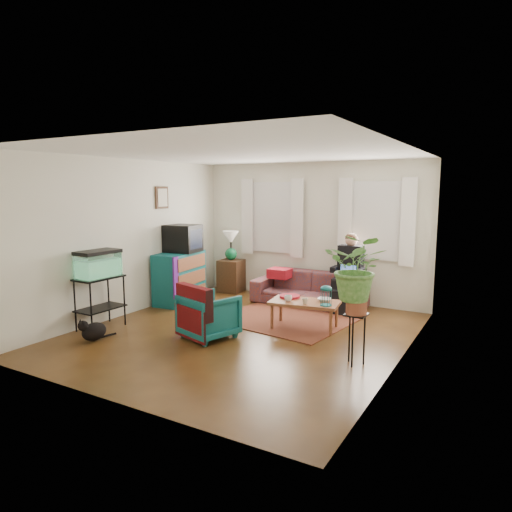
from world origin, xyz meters
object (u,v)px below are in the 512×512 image
Objects in this scene: plant_stand at (355,339)px; armchair at (209,313)px; sofa at (309,283)px; side_table at (231,276)px; coffee_table at (304,315)px; dresser at (180,277)px; aquarium_stand at (100,303)px.

armchair is at bearing -178.98° from plant_stand.
sofa reaches higher than armchair.
sofa is 1.83m from side_table.
coffee_table is 1.52m from plant_stand.
dresser is (-2.16, -1.04, 0.07)m from sofa.
coffee_table is (2.34, -1.57, -0.12)m from side_table.
aquarium_stand reaches higher than armchair.
dresser is 2.18m from armchair.
coffee_table is at bearing -33.85° from side_table.
armchair is (1.68, 0.47, -0.05)m from aquarium_stand.
plant_stand is (2.12, 0.04, -0.04)m from armchair.
coffee_table is at bearing 31.04° from aquarium_stand.
aquarium_stand is at bearing -159.13° from coffee_table.
dresser is (-0.34, -1.24, 0.14)m from side_table.
plant_stand is at bearing -51.37° from coffee_table.
plant_stand is (3.45, -2.59, -0.02)m from side_table.
aquarium_stand is 0.77× the size of coffee_table.
plant_stand is (3.80, 0.51, -0.08)m from aquarium_stand.
side_table is 0.95× the size of armchair.
coffee_table is at bearing 137.43° from plant_stand.
coffee_table is (2.68, -0.33, -0.26)m from dresser.
armchair reaches higher than coffee_table.
sofa is at bearing 19.40° from dresser.
armchair reaches higher than plant_stand.
sofa is 2.40m from dresser.
side_table is 3.12m from aquarium_stand.
aquarium_stand is (-0.01, -1.87, -0.08)m from dresser.
dresser reaches higher than aquarium_stand.
armchair is 0.68× the size of coffee_table.
armchair is at bearing -63.17° from side_table.
side_table is at bearing 143.11° from plant_stand.
dresser is 1.32× the size of aquarium_stand.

